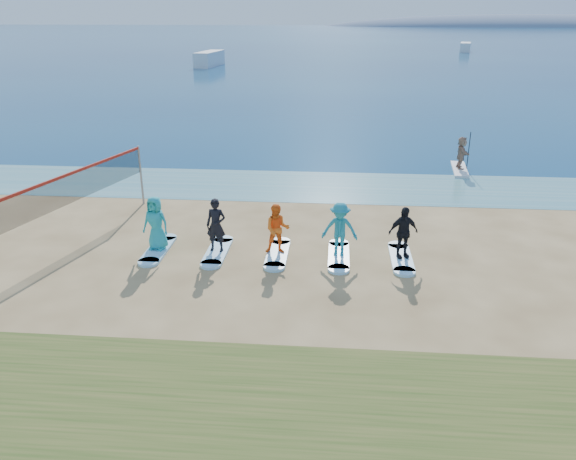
# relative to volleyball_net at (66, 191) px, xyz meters

# --- Properties ---
(ground) EXTENTS (600.00, 600.00, 0.00)m
(ground) POSITION_rel_volleyball_net_xyz_m (9.13, -3.02, -1.90)
(ground) COLOR tan
(ground) RESTS_ON ground
(shallow_water) EXTENTS (600.00, 600.00, 0.00)m
(shallow_water) POSITION_rel_volleyball_net_xyz_m (9.13, 7.48, -1.90)
(shallow_water) COLOR teal
(shallow_water) RESTS_ON ground
(ocean) EXTENTS (600.00, 600.00, 0.00)m
(ocean) POSITION_rel_volleyball_net_xyz_m (9.13, 156.98, -1.90)
(ocean) COLOR navy
(ocean) RESTS_ON ground
(island_ridge) EXTENTS (220.00, 56.00, 18.00)m
(island_ridge) POSITION_rel_volleyball_net_xyz_m (104.13, 296.98, -1.90)
(island_ridge) COLOR slate
(island_ridge) RESTS_ON ground
(volleyball_net) EXTENTS (2.36, 8.80, 2.50)m
(volleyball_net) POSITION_rel_volleyball_net_xyz_m (0.00, 0.00, 0.00)
(volleyball_net) COLOR gray
(volleyball_net) RESTS_ON ground
(paddleboard) EXTENTS (1.03, 3.06, 0.12)m
(paddleboard) POSITION_rel_volleyball_net_xyz_m (15.68, 10.95, -1.84)
(paddleboard) COLOR silver
(paddleboard) RESTS_ON ground
(paddleboarder) EXTENTS (0.53, 1.53, 1.63)m
(paddleboarder) POSITION_rel_volleyball_net_xyz_m (15.68, 10.95, -0.97)
(paddleboarder) COLOR tan
(paddleboarder) RESTS_ON paddleboard
(boat_offshore_a) EXTENTS (3.04, 8.37, 2.08)m
(boat_offshore_a) POSITION_rel_volleyball_net_xyz_m (-9.68, 66.93, -1.90)
(boat_offshore_a) COLOR silver
(boat_offshore_a) RESTS_ON ground
(boat_offshore_b) EXTENTS (3.18, 6.40, 1.75)m
(boat_offshore_b) POSITION_rel_volleyball_net_xyz_m (34.24, 101.24, -1.90)
(boat_offshore_b) COLOR silver
(boat_offshore_b) RESTS_ON ground
(surfboard_0) EXTENTS (0.70, 2.20, 0.09)m
(surfboard_0) POSITION_rel_volleyball_net_xyz_m (3.28, -0.55, -1.86)
(surfboard_0) COLOR #A2E1FC
(surfboard_0) RESTS_ON ground
(student_0) EXTENTS (1.01, 0.76, 1.86)m
(student_0) POSITION_rel_volleyball_net_xyz_m (3.28, -0.55, -0.89)
(student_0) COLOR teal
(student_0) RESTS_ON surfboard_0
(surfboard_1) EXTENTS (0.70, 2.20, 0.09)m
(surfboard_1) POSITION_rel_volleyball_net_xyz_m (5.35, -0.55, -1.86)
(surfboard_1) COLOR #A2E1FC
(surfboard_1) RESTS_ON ground
(student_1) EXTENTS (0.71, 0.51, 1.83)m
(student_1) POSITION_rel_volleyball_net_xyz_m (5.35, -0.55, -0.90)
(student_1) COLOR black
(student_1) RESTS_ON surfboard_1
(surfboard_2) EXTENTS (0.70, 2.20, 0.09)m
(surfboard_2) POSITION_rel_volleyball_net_xyz_m (7.41, -0.55, -1.86)
(surfboard_2) COLOR #A2E1FC
(surfboard_2) RESTS_ON ground
(student_2) EXTENTS (0.87, 0.70, 1.70)m
(student_2) POSITION_rel_volleyball_net_xyz_m (7.41, -0.55, -0.97)
(student_2) COLOR orange
(student_2) RESTS_ON surfboard_2
(surfboard_3) EXTENTS (0.70, 2.20, 0.09)m
(surfboard_3) POSITION_rel_volleyball_net_xyz_m (9.48, -0.55, -1.86)
(surfboard_3) COLOR #A2E1FC
(surfboard_3) RESTS_ON ground
(student_3) EXTENTS (1.22, 0.75, 1.82)m
(student_3) POSITION_rel_volleyball_net_xyz_m (9.48, -0.55, -0.90)
(student_3) COLOR teal
(student_3) RESTS_ON surfboard_3
(surfboard_4) EXTENTS (0.70, 2.20, 0.09)m
(surfboard_4) POSITION_rel_volleyball_net_xyz_m (11.54, -0.55, -1.86)
(surfboard_4) COLOR #A2E1FC
(surfboard_4) RESTS_ON ground
(student_4) EXTENTS (1.10, 0.74, 1.74)m
(student_4) POSITION_rel_volleyball_net_xyz_m (11.54, -0.55, -0.94)
(student_4) COLOR black
(student_4) RESTS_ON surfboard_4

